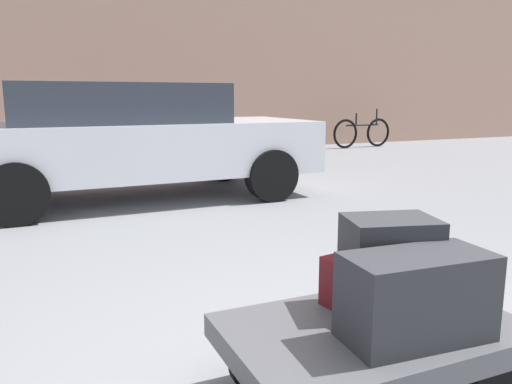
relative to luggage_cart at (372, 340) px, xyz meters
name	(u,v)px	position (x,y,z in m)	size (l,w,h in m)	color
luggage_cart	(372,340)	(0.00, 0.00, 0.00)	(1.22, 0.76, 0.34)	#4C4C51
suitcase_maroon_rear_right	(388,283)	(0.17, 0.12, 0.18)	(0.48, 0.38, 0.23)	maroon
duffel_bag_charcoal_stacked_top	(417,297)	(0.07, -0.17, 0.24)	(0.58, 0.28, 0.34)	#2D2D33
duffel_bag_charcoal_topmost_pile	(390,238)	(0.17, 0.12, 0.39)	(0.39, 0.29, 0.18)	#2D2D33
parked_car	(134,138)	(-0.08, 4.75, 0.49)	(4.33, 1.98, 1.42)	silver
bicycle_leaning	(362,133)	(6.39, 9.03, 0.10)	(1.76, 0.17, 0.96)	black
bollard_kerb_near	(248,142)	(2.85, 8.06, 0.06)	(0.21, 0.21, 0.66)	#383838
bollard_kerb_mid	(304,140)	(4.17, 8.06, 0.06)	(0.21, 0.21, 0.66)	#383838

